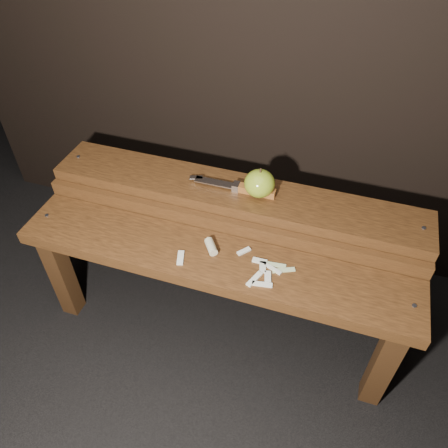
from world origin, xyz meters
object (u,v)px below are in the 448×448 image
(apple, at_px, (260,183))
(bench_front_tier, at_px, (211,274))
(knife, at_px, (246,189))
(bench_rear_tier, at_px, (234,211))

(apple, bearing_deg, bench_front_tier, -108.43)
(bench_front_tier, distance_m, knife, 0.28)
(apple, height_order, knife, apple)
(knife, bearing_deg, bench_front_tier, -98.48)
(bench_front_tier, distance_m, apple, 0.31)
(bench_front_tier, bearing_deg, apple, 71.57)
(bench_rear_tier, distance_m, knife, 0.10)
(apple, relative_size, knife, 0.34)
(apple, bearing_deg, knife, 179.21)
(bench_front_tier, height_order, apple, apple)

